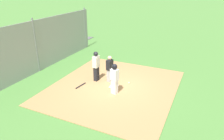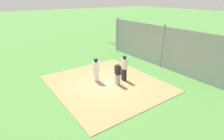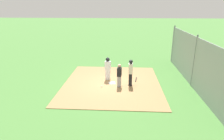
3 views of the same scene
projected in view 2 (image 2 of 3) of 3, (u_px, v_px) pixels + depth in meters
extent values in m
plane|color=#477A38|center=(106.00, 84.00, 11.67)|extent=(140.00, 140.00, 0.00)
cube|color=#9E774C|center=(106.00, 84.00, 11.67)|extent=(7.20, 6.40, 0.03)
cube|color=white|center=(106.00, 83.00, 11.66)|extent=(0.48, 0.48, 0.02)
cube|color=#9E9EA3|center=(118.00, 79.00, 11.40)|extent=(0.33, 0.26, 0.72)
cube|color=black|center=(118.00, 70.00, 11.15)|extent=(0.41, 0.31, 0.57)
sphere|color=tan|center=(118.00, 64.00, 11.00)|extent=(0.22, 0.22, 0.22)
cube|color=black|center=(124.00, 75.00, 11.96)|extent=(0.31, 0.23, 0.83)
cube|color=beige|center=(124.00, 64.00, 11.68)|extent=(0.39, 0.28, 0.65)
sphere|color=black|center=(124.00, 57.00, 11.50)|extent=(0.26, 0.26, 0.26)
cube|color=silver|center=(96.00, 76.00, 11.85)|extent=(0.29, 0.35, 0.74)
cube|color=silver|center=(96.00, 66.00, 11.60)|extent=(0.35, 0.43, 0.59)
sphere|color=tan|center=(96.00, 60.00, 11.44)|extent=(0.23, 0.23, 0.23)
sphere|color=black|center=(96.00, 60.00, 11.43)|extent=(0.28, 0.28, 0.28)
cylinder|color=black|center=(120.00, 73.00, 13.09)|extent=(0.80, 0.17, 0.06)
sphere|color=white|center=(104.00, 90.00, 10.79)|extent=(0.07, 0.07, 0.07)
cube|color=#93999E|center=(163.00, 47.00, 13.89)|extent=(12.00, 0.05, 3.20)
cylinder|color=slate|center=(163.00, 46.00, 13.87)|extent=(0.10, 0.10, 3.35)
cylinder|color=slate|center=(118.00, 34.00, 18.15)|extent=(0.10, 0.10, 3.35)
cube|color=#515156|center=(188.00, 58.00, 16.51)|extent=(18.00, 5.20, 0.04)
cube|color=#235B38|center=(161.00, 45.00, 18.99)|extent=(4.24, 1.79, 0.64)
cube|color=#1E4E2F|center=(163.00, 40.00, 18.65)|extent=(2.34, 1.61, 0.56)
cylinder|color=black|center=(146.00, 45.00, 19.56)|extent=(0.60, 0.19, 0.60)
cylinder|color=black|center=(157.00, 43.00, 20.51)|extent=(0.60, 0.19, 0.60)
cylinder|color=black|center=(167.00, 51.00, 17.54)|extent=(0.60, 0.19, 0.60)
cylinder|color=black|center=(177.00, 48.00, 18.49)|extent=(0.60, 0.19, 0.60)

